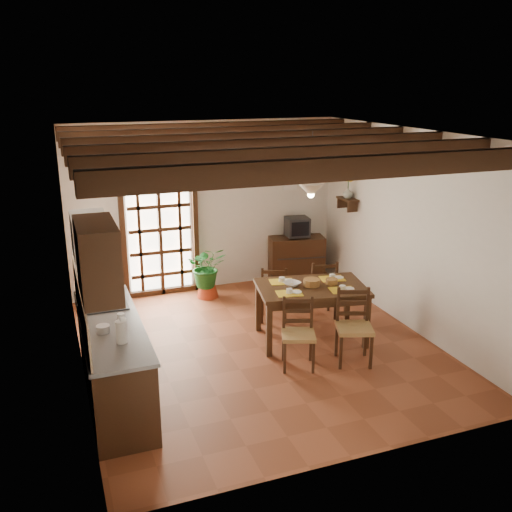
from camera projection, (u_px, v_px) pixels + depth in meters
name	position (u px, v px, depth m)	size (l,w,h in m)	color
ground_plane	(259.00, 347.00, 7.60)	(5.00, 5.00, 0.00)	brown
room_shell	(260.00, 215.00, 7.06)	(4.52, 5.02, 2.81)	silver
ceiling_beams	(260.00, 143.00, 6.80)	(4.50, 4.34, 0.20)	black
french_door	(159.00, 225.00, 9.18)	(1.26, 0.11, 2.32)	white
kitchen_counter	(113.00, 359.00, 6.28)	(0.64, 2.25, 1.38)	black
upper_cabinet	(98.00, 260.00, 5.20)	(0.35, 0.80, 0.70)	black
range_hood	(90.00, 237.00, 6.36)	(0.38, 0.60, 0.54)	white
counter_items	(109.00, 316.00, 6.21)	(0.50, 1.43, 0.25)	black
dining_table	(311.00, 293.00, 7.65)	(1.57, 1.16, 0.78)	#3B2413
chair_near_left	(298.00, 346.00, 7.03)	(0.51, 0.50, 0.87)	#A57E46
chair_near_right	(353.00, 340.00, 7.14)	(0.55, 0.54, 0.94)	#A57E46
chair_far_left	(274.00, 303.00, 8.41)	(0.50, 0.49, 0.85)	#A57E46
chair_far_right	(321.00, 299.00, 8.52)	(0.48, 0.46, 0.90)	#A57E46
table_setting	(312.00, 282.00, 7.61)	(1.04, 0.69, 0.10)	gold
table_bowl	(292.00, 284.00, 7.62)	(0.22, 0.22, 0.05)	white
sideboard	(296.00, 259.00, 9.99)	(0.94, 0.42, 0.80)	black
crt_tv	(297.00, 227.00, 9.80)	(0.42, 0.39, 0.33)	black
fuse_box	(290.00, 181.00, 9.80)	(0.25, 0.03, 0.32)	white
plant_pot	(208.00, 291.00, 9.33)	(0.35, 0.35, 0.22)	#992F16
potted_plant	(207.00, 264.00, 9.19)	(1.61, 1.38, 1.79)	#144C19
wall_shelf	(347.00, 201.00, 9.30)	(0.20, 0.42, 0.20)	black
shelf_vase	(348.00, 193.00, 9.25)	(0.15, 0.15, 0.15)	#B2BFB2
shelf_flowers	(348.00, 180.00, 9.19)	(0.14, 0.14, 0.36)	gold
framed_picture	(354.00, 168.00, 9.16)	(0.03, 0.32, 0.32)	brown
pendant_lamp	(311.00, 188.00, 7.32)	(0.36, 0.36, 0.84)	black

